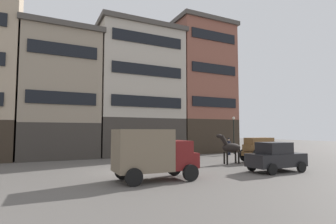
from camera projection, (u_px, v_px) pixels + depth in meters
ground_plane at (125, 171)px, 16.56m from camera, size 120.00×120.00×0.00m
building_center_left at (60, 93)px, 25.24m from camera, size 7.28×5.99×12.27m
building_center_right at (139, 90)px, 28.81m from camera, size 9.36×5.99×13.96m
building_far_right at (201, 87)px, 32.48m from camera, size 7.63×5.99×15.93m
cargo_wagon at (259, 148)px, 21.59m from camera, size 2.92×1.53×1.98m
draft_horse at (230, 147)px, 20.29m from camera, size 2.34×0.62×2.30m
delivery_truck_near at (153, 153)px, 13.55m from camera, size 4.39×2.21×2.62m
sedan_dark at (276, 157)px, 16.42m from camera, size 3.75×1.96×1.83m
pedestrian_officer at (229, 146)px, 27.78m from camera, size 0.42×0.42×1.79m
streetlamp_curbside at (234, 130)px, 29.15m from camera, size 0.32×0.32×4.12m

